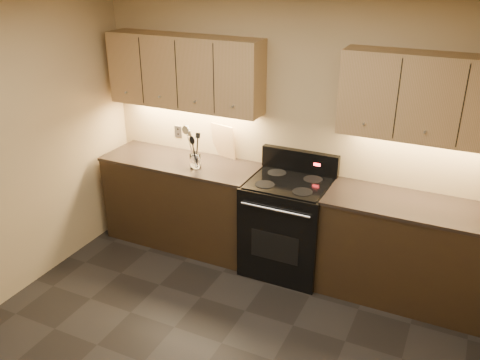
# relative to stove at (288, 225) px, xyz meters

# --- Properties ---
(ceiling) EXTENTS (4.00, 4.00, 0.00)m
(ceiling) POSITION_rel_stove_xyz_m (-0.08, -1.68, 2.12)
(ceiling) COLOR silver
(ceiling) RESTS_ON wall_back
(wall_back) EXTENTS (4.00, 0.04, 2.60)m
(wall_back) POSITION_rel_stove_xyz_m (-0.08, 0.32, 0.82)
(wall_back) COLOR tan
(wall_back) RESTS_ON ground
(counter_left) EXTENTS (1.62, 0.62, 0.93)m
(counter_left) POSITION_rel_stove_xyz_m (-1.18, 0.02, -0.01)
(counter_left) COLOR black
(counter_left) RESTS_ON ground
(counter_right) EXTENTS (1.46, 0.62, 0.93)m
(counter_right) POSITION_rel_stove_xyz_m (1.10, 0.02, -0.01)
(counter_right) COLOR black
(counter_right) RESTS_ON ground
(stove) EXTENTS (0.76, 0.68, 1.14)m
(stove) POSITION_rel_stove_xyz_m (0.00, 0.00, 0.00)
(stove) COLOR black
(stove) RESTS_ON ground
(upper_cab_left) EXTENTS (1.60, 0.30, 0.70)m
(upper_cab_left) POSITION_rel_stove_xyz_m (-1.18, 0.17, 1.32)
(upper_cab_left) COLOR #AB8055
(upper_cab_left) RESTS_ON wall_back
(upper_cab_right) EXTENTS (1.44, 0.30, 0.70)m
(upper_cab_right) POSITION_rel_stove_xyz_m (1.10, 0.17, 1.32)
(upper_cab_right) COLOR #AB8055
(upper_cab_right) RESTS_ON wall_back
(outlet_plate) EXTENTS (0.08, 0.01, 0.12)m
(outlet_plate) POSITION_rel_stove_xyz_m (-1.38, 0.31, 0.64)
(outlet_plate) COLOR #B2B5BA
(outlet_plate) RESTS_ON wall_back
(utensil_crock) EXTENTS (0.14, 0.14, 0.14)m
(utensil_crock) POSITION_rel_stove_xyz_m (-0.95, -0.07, 0.51)
(utensil_crock) COLOR white
(utensil_crock) RESTS_ON counter_left
(cutting_board) EXTENTS (0.29, 0.13, 0.35)m
(cutting_board) POSITION_rel_stove_xyz_m (-0.83, 0.29, 0.63)
(cutting_board) COLOR tan
(cutting_board) RESTS_ON counter_left
(black_spoon) EXTENTS (0.09, 0.09, 0.31)m
(black_spoon) POSITION_rel_stove_xyz_m (-0.95, -0.06, 0.62)
(black_spoon) COLOR black
(black_spoon) RESTS_ON utensil_crock
(black_turner) EXTENTS (0.12, 0.19, 0.35)m
(black_turner) POSITION_rel_stove_xyz_m (-0.94, -0.08, 0.64)
(black_turner) COLOR black
(black_turner) RESTS_ON utensil_crock
(steel_spatula) EXTENTS (0.18, 0.14, 0.40)m
(steel_spatula) POSITION_rel_stove_xyz_m (-0.92, -0.05, 0.66)
(steel_spatula) COLOR silver
(steel_spatula) RESTS_ON utensil_crock
(steel_skimmer) EXTENTS (0.24, 0.14, 0.40)m
(steel_skimmer) POSITION_rel_stove_xyz_m (-0.93, -0.08, 0.66)
(steel_skimmer) COLOR silver
(steel_skimmer) RESTS_ON utensil_crock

